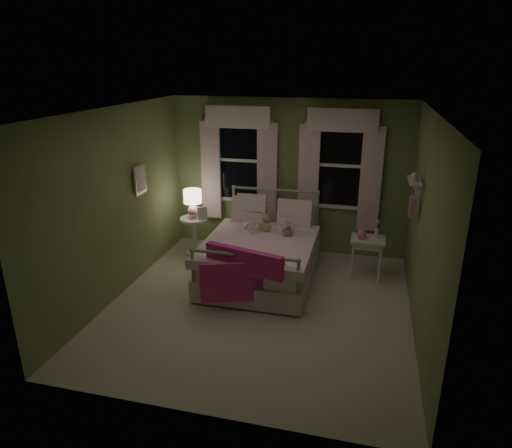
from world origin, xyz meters
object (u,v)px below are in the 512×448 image
(bed, at_px, (261,255))
(nightstand_right, at_px, (368,244))
(child_right, at_px, (286,214))
(table_lamp, at_px, (193,201))
(nightstand_left, at_px, (194,231))
(child_left, at_px, (251,209))
(teddy_bear, at_px, (266,224))

(bed, relative_size, nightstand_right, 3.18)
(child_right, xyz_separation_m, table_lamp, (-1.61, 0.22, 0.04))
(bed, distance_m, nightstand_left, 1.48)
(child_left, bearing_deg, table_lamp, -31.32)
(teddy_bear, relative_size, table_lamp, 0.63)
(bed, bearing_deg, nightstand_right, 14.65)
(child_right, relative_size, table_lamp, 1.47)
(child_right, height_order, nightstand_left, child_right)
(bed, distance_m, table_lamp, 1.59)
(table_lamp, height_order, nightstand_right, table_lamp)
(child_left, distance_m, child_right, 0.56)
(table_lamp, distance_m, nightstand_right, 2.92)
(bed, relative_size, child_left, 2.67)
(child_right, distance_m, nightstand_right, 1.32)
(child_left, xyz_separation_m, teddy_bear, (0.28, -0.16, -0.16))
(teddy_bear, distance_m, nightstand_right, 1.57)
(nightstand_left, bearing_deg, table_lamp, 0.00)
(child_left, height_order, child_right, child_left)
(bed, distance_m, child_left, 0.77)
(table_lamp, xyz_separation_m, nightstand_right, (2.88, -0.25, -0.40))
(nightstand_left, distance_m, nightstand_right, 2.89)
(table_lamp, bearing_deg, nightstand_right, -4.88)
(child_right, height_order, teddy_bear, child_right)
(bed, height_order, table_lamp, bed)
(nightstand_left, bearing_deg, teddy_bear, -15.76)
(bed, bearing_deg, child_right, 56.58)
(nightstand_left, height_order, table_lamp, table_lamp)
(teddy_bear, xyz_separation_m, nightstand_right, (1.54, 0.13, -0.24))
(nightstand_left, xyz_separation_m, nightstand_right, (2.88, -0.25, 0.13))
(table_lamp, bearing_deg, bed, -26.09)
(child_left, height_order, teddy_bear, child_left)
(child_right, bearing_deg, child_left, -13.33)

